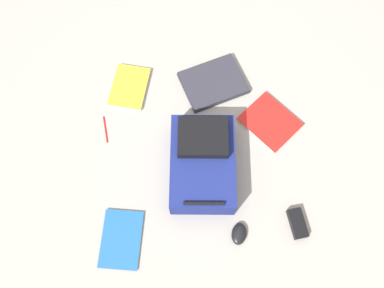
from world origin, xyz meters
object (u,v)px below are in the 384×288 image
at_px(book_blue, 270,122).
at_px(backpack, 203,162).
at_px(book_manual, 129,87).
at_px(computer_mouse, 239,234).
at_px(power_brick, 297,223).
at_px(laptop, 213,83).
at_px(book_red, 121,239).
at_px(pen_black, 105,129).

bearing_deg(book_blue, backpack, 25.99).
height_order(book_blue, book_manual, book_manual).
height_order(computer_mouse, power_brick, power_brick).
bearing_deg(computer_mouse, laptop, -71.27).
bearing_deg(book_manual, book_red, 81.62).
bearing_deg(book_blue, pen_black, -6.16).
distance_m(laptop, power_brick, 0.81).
relative_size(book_red, book_manual, 1.03).
bearing_deg(backpack, computer_mouse, 108.36).
height_order(book_manual, computer_mouse, computer_mouse).
xyz_separation_m(book_blue, book_red, (0.78, 0.46, -0.00)).
height_order(laptop, book_manual, laptop).
bearing_deg(power_brick, pen_black, -36.16).
xyz_separation_m(laptop, book_blue, (-0.24, 0.26, -0.01)).
bearing_deg(book_manual, computer_mouse, 116.73).
height_order(backpack, computer_mouse, backpack).
bearing_deg(backpack, book_red, 34.18).
bearing_deg(laptop, power_brick, 108.07).
bearing_deg(computer_mouse, power_brick, -158.93).
xyz_separation_m(book_manual, computer_mouse, (-0.41, 0.82, 0.01)).
bearing_deg(book_red, book_blue, -149.53).
relative_size(laptop, book_manual, 1.25).
distance_m(book_blue, computer_mouse, 0.58).
distance_m(backpack, book_manual, 0.57).
height_order(laptop, pen_black, laptop).
xyz_separation_m(book_blue, power_brick, (-0.01, 0.51, 0.01)).
xyz_separation_m(laptop, computer_mouse, (0.02, 0.78, 0.00)).
relative_size(book_manual, computer_mouse, 2.91).
bearing_deg(book_manual, laptop, 174.53).
bearing_deg(power_brick, laptop, -71.93).
height_order(backpack, book_manual, backpack).
relative_size(laptop, computer_mouse, 3.63).
height_order(backpack, pen_black, backpack).
bearing_deg(laptop, backpack, 73.62).
distance_m(book_red, pen_black, 0.55).
bearing_deg(pen_black, book_blue, 173.84).
relative_size(backpack, computer_mouse, 4.87).
height_order(backpack, power_brick, backpack).
bearing_deg(book_red, power_brick, 176.22).
relative_size(laptop, book_blue, 1.06).
distance_m(backpack, book_red, 0.50).
xyz_separation_m(backpack, power_brick, (-0.38, 0.33, -0.06)).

